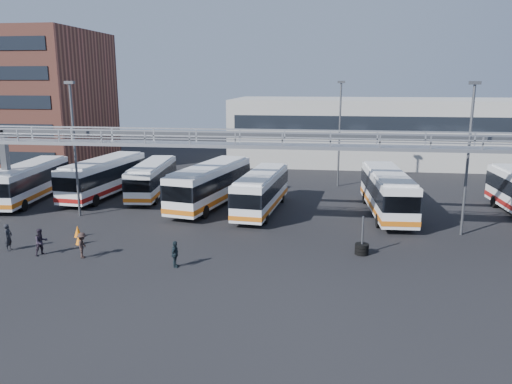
# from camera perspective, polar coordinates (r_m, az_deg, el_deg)

# --- Properties ---
(ground) EXTENTS (140.00, 140.00, 0.00)m
(ground) POSITION_cam_1_polar(r_m,az_deg,el_deg) (29.05, 2.14, -8.03)
(ground) COLOR black
(ground) RESTS_ON ground
(gantry) EXTENTS (51.40, 5.15, 7.10)m
(gantry) POSITION_cam_1_polar(r_m,az_deg,el_deg) (33.36, 3.26, 4.45)
(gantry) COLOR #96999F
(gantry) RESTS_ON ground
(apartment_building) EXTENTS (18.00, 15.00, 16.00)m
(apartment_building) POSITION_cam_1_polar(r_m,az_deg,el_deg) (67.88, -25.12, 9.57)
(apartment_building) COLOR brown
(apartment_building) RESTS_ON ground
(warehouse) EXTENTS (42.00, 14.00, 8.00)m
(warehouse) POSITION_cam_1_polar(r_m,az_deg,el_deg) (66.00, 16.17, 6.71)
(warehouse) COLOR #9E9E99
(warehouse) RESTS_ON ground
(light_pole_left) EXTENTS (0.70, 0.35, 10.21)m
(light_pole_left) POSITION_cam_1_polar(r_m,az_deg,el_deg) (39.99, -20.06, 5.38)
(light_pole_left) COLOR #4C4F54
(light_pole_left) RESTS_ON ground
(light_pole_mid) EXTENTS (0.70, 0.35, 10.21)m
(light_pole_mid) POSITION_cam_1_polar(r_m,az_deg,el_deg) (35.57, 23.13, 4.32)
(light_pole_mid) COLOR #4C4F54
(light_pole_mid) RESTS_ON ground
(light_pole_back) EXTENTS (0.70, 0.35, 10.21)m
(light_pole_back) POSITION_cam_1_polar(r_m,az_deg,el_deg) (49.27, 9.54, 7.20)
(light_pole_back) COLOR #4C4F54
(light_pole_back) RESTS_ON ground
(bus_0) EXTENTS (3.53, 10.99, 3.28)m
(bus_0) POSITION_cam_1_polar(r_m,az_deg,el_deg) (47.17, -24.50, 1.19)
(bus_0) COLOR white
(bus_0) RESTS_ON ground
(bus_1) EXTENTS (3.74, 11.43, 3.41)m
(bus_1) POSITION_cam_1_polar(r_m,az_deg,el_deg) (46.80, -16.99, 1.79)
(bus_1) COLOR white
(bus_1) RESTS_ON ground
(bus_2) EXTENTS (3.25, 10.24, 3.06)m
(bus_2) POSITION_cam_1_polar(r_m,az_deg,el_deg) (45.86, -11.78, 1.62)
(bus_2) COLOR white
(bus_2) RESTS_ON ground
(bus_3) EXTENTS (4.97, 11.83, 3.50)m
(bus_3) POSITION_cam_1_polar(r_m,az_deg,el_deg) (41.34, -5.23, 0.98)
(bus_3) COLOR white
(bus_3) RESTS_ON ground
(bus_4) EXTENTS (3.39, 10.66, 3.18)m
(bus_4) POSITION_cam_1_polar(r_m,az_deg,el_deg) (39.49, 0.63, 0.22)
(bus_4) COLOR white
(bus_4) RESTS_ON ground
(bus_6) EXTENTS (3.28, 11.40, 3.42)m
(bus_6) POSITION_cam_1_polar(r_m,az_deg,el_deg) (39.83, 14.77, 0.11)
(bus_6) COLOR white
(bus_6) RESTS_ON ground
(pedestrian_a) EXTENTS (0.47, 0.65, 1.68)m
(pedestrian_a) POSITION_cam_1_polar(r_m,az_deg,el_deg) (34.30, -26.46, -4.64)
(pedestrian_a) COLOR black
(pedestrian_a) RESTS_ON ground
(pedestrian_b) EXTENTS (0.97, 1.01, 1.64)m
(pedestrian_b) POSITION_cam_1_polar(r_m,az_deg,el_deg) (32.57, -23.36, -5.26)
(pedestrian_b) COLOR #271F2B
(pedestrian_b) RESTS_ON ground
(pedestrian_c) EXTENTS (0.80, 1.11, 1.54)m
(pedestrian_c) POSITION_cam_1_polar(r_m,az_deg,el_deg) (31.21, -19.22, -5.77)
(pedestrian_c) COLOR #312421
(pedestrian_c) RESTS_ON ground
(pedestrian_d) EXTENTS (0.41, 0.91, 1.52)m
(pedestrian_d) POSITION_cam_1_polar(r_m,az_deg,el_deg) (28.42, -9.24, -7.03)
(pedestrian_d) COLOR #19262D
(pedestrian_d) RESTS_ON ground
(cone_left) EXTENTS (0.61, 0.61, 0.78)m
(cone_left) POSITION_cam_1_polar(r_m,az_deg,el_deg) (33.93, -19.55, -5.01)
(cone_left) COLOR orange
(cone_left) RESTS_ON ground
(cone_right) EXTENTS (0.56, 0.56, 0.77)m
(cone_right) POSITION_cam_1_polar(r_m,az_deg,el_deg) (35.53, -19.71, -4.24)
(cone_right) COLOR orange
(cone_right) RESTS_ON ground
(tire_stack) EXTENTS (0.83, 0.83, 2.38)m
(tire_stack) POSITION_cam_1_polar(r_m,az_deg,el_deg) (30.84, 12.00, -6.27)
(tire_stack) COLOR black
(tire_stack) RESTS_ON ground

